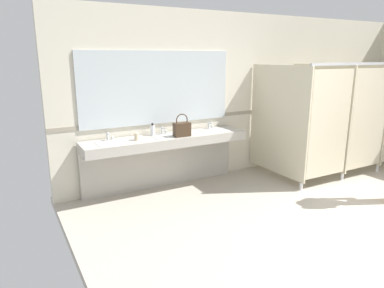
% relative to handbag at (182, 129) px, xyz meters
% --- Properties ---
extents(wall_back, '(7.24, 0.12, 2.72)m').
position_rel_handbag_xyz_m(wall_back, '(1.79, 0.47, 0.39)').
color(wall_back, beige).
rests_on(wall_back, ground_plane).
extents(wall_back_tile_band, '(7.24, 0.01, 0.06)m').
position_rel_handbag_xyz_m(wall_back_tile_band, '(1.79, 0.41, 0.08)').
color(wall_back_tile_band, '#9E937F').
rests_on(wall_back_tile_band, wall_back).
extents(vanity_counter, '(2.53, 0.52, 0.97)m').
position_rel_handbag_xyz_m(vanity_counter, '(-0.19, 0.21, -0.35)').
color(vanity_counter, '#B2ADA3').
rests_on(vanity_counter, ground_plane).
extents(mirror_panel, '(2.43, 0.02, 1.09)m').
position_rel_handbag_xyz_m(mirror_panel, '(-0.19, 0.40, 0.58)').
color(mirror_panel, silver).
rests_on(mirror_panel, wall_back).
extents(bathroom_stalls, '(2.88, 1.34, 1.93)m').
position_rel_handbag_xyz_m(bathroom_stalls, '(3.03, -0.48, 0.04)').
color(bathroom_stalls, beige).
rests_on(bathroom_stalls, ground_plane).
extents(handbag, '(0.25, 0.12, 0.34)m').
position_rel_handbag_xyz_m(handbag, '(0.00, 0.00, 0.00)').
color(handbag, '#3F2D1E').
rests_on(handbag, vanity_counter).
extents(soap_dispenser, '(0.07, 0.07, 0.19)m').
position_rel_handbag_xyz_m(soap_dispenser, '(-0.35, 0.29, -0.04)').
color(soap_dispenser, white).
rests_on(soap_dispenser, vanity_counter).
extents(paper_cup, '(0.07, 0.07, 0.10)m').
position_rel_handbag_xyz_m(paper_cup, '(-0.68, 0.10, -0.06)').
color(paper_cup, beige).
rests_on(paper_cup, vanity_counter).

